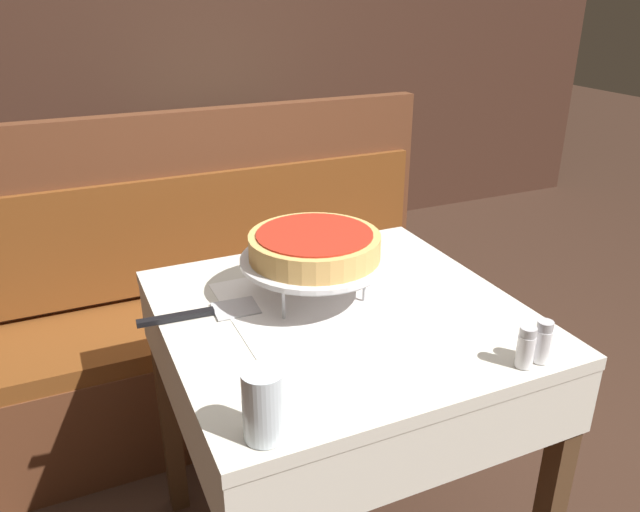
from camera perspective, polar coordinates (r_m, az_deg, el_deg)
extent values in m
cube|color=beige|center=(1.42, 1.97, -5.40)|extent=(0.79, 0.79, 0.03)
cube|color=white|center=(1.42, 1.98, -4.84)|extent=(0.49, 0.49, 0.00)
cube|color=beige|center=(1.47, 1.92, -8.53)|extent=(0.78, 0.78, 0.15)
cube|color=#4C331E|center=(1.60, 20.35, -20.38)|extent=(0.05, 0.05, 0.74)
cube|color=#4C331E|center=(1.84, -13.74, -13.00)|extent=(0.05, 0.05, 0.74)
cube|color=#4C331E|center=(2.04, 6.51, -8.30)|extent=(0.05, 0.05, 0.74)
cube|color=#1E6B33|center=(3.08, -6.66, 10.48)|extent=(0.80, 0.80, 0.03)
cube|color=white|center=(3.08, -6.67, 10.77)|extent=(0.50, 0.50, 0.00)
cube|color=#1E6B33|center=(3.10, -6.57, 8.64)|extent=(0.80, 0.80, 0.18)
cube|color=#4C331E|center=(2.77, -11.12, 0.35)|extent=(0.05, 0.05, 0.73)
cube|color=#4C331E|center=(3.00, 2.51, 2.63)|extent=(0.05, 0.05, 0.73)
cube|color=#4C331E|center=(3.44, -14.06, 4.76)|extent=(0.05, 0.05, 0.73)
cube|color=#4C331E|center=(3.63, -2.67, 6.43)|extent=(0.05, 0.05, 0.73)
cube|color=brown|center=(2.27, -9.61, -10.16)|extent=(1.73, 0.45, 0.38)
cube|color=brown|center=(2.16, -10.00, -5.31)|extent=(1.70, 0.44, 0.06)
cube|color=brown|center=(2.20, -11.94, 4.84)|extent=(1.73, 0.06, 0.63)
cube|color=brown|center=(2.19, -11.49, 2.20)|extent=(1.66, 0.02, 0.40)
cube|color=#3D2319|center=(3.53, -15.98, 18.92)|extent=(6.00, 0.04, 2.40)
cylinder|color=#ADADB2|center=(1.53, -2.22, -0.59)|extent=(0.01, 0.01, 0.09)
cylinder|color=#ADADB2|center=(1.36, -3.36, -4.04)|extent=(0.01, 0.01, 0.09)
cylinder|color=#ADADB2|center=(1.43, 4.09, -2.52)|extent=(0.01, 0.01, 0.09)
cylinder|color=#ADADB2|center=(1.42, -0.50, -0.80)|extent=(0.23, 0.23, 0.01)
cylinder|color=silver|center=(1.42, -0.50, -0.58)|extent=(0.33, 0.33, 0.01)
cylinder|color=silver|center=(1.41, -0.50, -0.29)|extent=(0.34, 0.34, 0.01)
cylinder|color=tan|center=(1.40, -0.50, 0.92)|extent=(0.30, 0.30, 0.05)
cylinder|color=#B22819|center=(1.39, -0.51, 2.00)|extent=(0.26, 0.26, 0.01)
cube|color=#BCBCC1|center=(1.43, -7.73, -4.75)|extent=(0.10, 0.09, 0.00)
cube|color=black|center=(1.40, -13.04, -5.47)|extent=(0.17, 0.03, 0.01)
cylinder|color=silver|center=(1.02, -5.18, -13.39)|extent=(0.07, 0.07, 0.12)
cylinder|color=silver|center=(1.26, 18.26, -8.24)|extent=(0.03, 0.03, 0.07)
cylinder|color=#B7B7BC|center=(1.24, 18.50, -6.58)|extent=(0.03, 0.03, 0.02)
cylinder|color=silver|center=(1.29, 19.64, -7.73)|extent=(0.03, 0.03, 0.07)
cylinder|color=#B7B7BC|center=(1.27, 19.91, -6.04)|extent=(0.03, 0.03, 0.02)
cube|color=black|center=(3.13, -5.18, 11.38)|extent=(0.12, 0.12, 0.03)
cylinder|color=black|center=(3.12, -5.23, 12.72)|extent=(0.01, 0.01, 0.12)
cylinder|color=red|center=(3.16, -5.45, 12.59)|extent=(0.04, 0.04, 0.09)
cylinder|color=white|center=(3.09, -5.68, 12.35)|extent=(0.04, 0.04, 0.09)
cylinder|color=gold|center=(3.11, -4.53, 12.47)|extent=(0.04, 0.04, 0.09)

